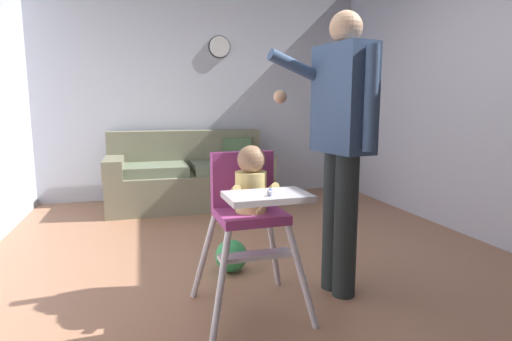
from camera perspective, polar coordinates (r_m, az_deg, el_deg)
ground at (r=2.91m, az=2.02°, el=-15.72°), size 5.61×7.20×0.10m
wall_far at (r=5.41m, az=-7.14°, el=11.12°), size 4.81×0.06×2.75m
wall_right at (r=4.01m, az=30.21°, el=10.80°), size 0.06×6.20×2.75m
couch at (r=4.93m, az=-9.07°, el=-0.89°), size 1.84×0.86×0.86m
high_chair at (r=2.28m, az=-0.83°, el=-3.92°), size 0.63×0.74×0.96m
adult_standing at (r=2.54m, az=11.63°, el=4.23°), size 0.57×0.50×1.70m
toy_ball at (r=3.00m, az=-3.41°, el=-11.56°), size 0.23×0.23×0.23m
wall_clock at (r=5.45m, az=-5.02°, el=16.50°), size 0.28×0.04×0.28m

